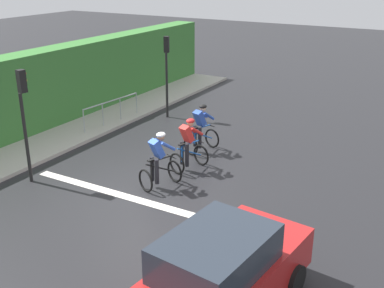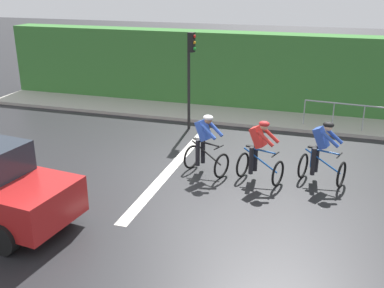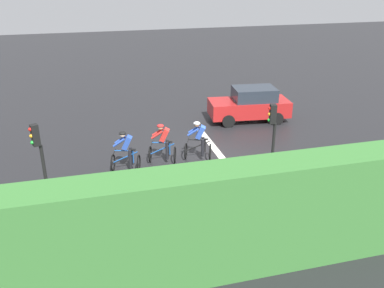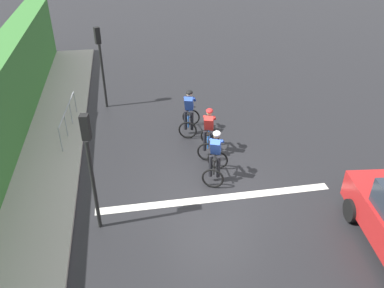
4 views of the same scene
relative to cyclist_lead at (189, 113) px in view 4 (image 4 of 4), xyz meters
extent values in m
plane|color=black|center=(0.13, -3.78, -0.80)|extent=(80.00, 80.00, 0.00)
cube|color=#ADA89E|center=(-5.33, -1.78, -0.74)|extent=(2.80, 23.73, 0.12)
cube|color=gray|center=(-6.23, -1.78, -0.52)|extent=(0.44, 23.73, 0.56)
cube|color=silver|center=(0.13, -4.01, -0.79)|extent=(7.00, 0.30, 0.01)
torus|color=black|center=(0.16, 0.53, -0.46)|extent=(0.67, 0.25, 0.68)
torus|color=black|center=(-0.14, -0.45, -0.46)|extent=(0.67, 0.25, 0.68)
cylinder|color=#1E59B2|center=(0.01, 0.04, -0.21)|extent=(0.33, 0.96, 0.51)
cylinder|color=#1E59B2|center=(-0.08, -0.26, -0.18)|extent=(0.04, 0.04, 0.55)
cylinder|color=#1E59B2|center=(0.03, 0.09, 0.07)|extent=(0.25, 0.70, 0.04)
cube|color=black|center=(-0.08, -0.26, 0.11)|extent=(0.16, 0.24, 0.04)
cylinder|color=black|center=(0.13, 0.43, 0.04)|extent=(0.41, 0.15, 0.03)
cube|color=#2D51B7|center=(-0.02, -0.06, 0.41)|extent=(0.41, 0.48, 0.57)
sphere|color=beige|center=(0.03, 0.09, 0.72)|extent=(0.20, 0.20, 0.20)
ellipsoid|color=black|center=(0.03, 0.09, 0.79)|extent=(0.31, 0.34, 0.14)
cylinder|color=black|center=(-0.16, -0.12, -0.23)|extent=(0.12, 0.12, 0.74)
cylinder|color=black|center=(0.07, -0.19, -0.23)|extent=(0.12, 0.12, 0.74)
cylinder|color=#2D51B7|center=(-0.09, 0.26, 0.47)|extent=(0.22, 0.48, 0.37)
cylinder|color=#2D51B7|center=(0.22, 0.17, 0.47)|extent=(0.22, 0.48, 0.37)
torus|color=black|center=(0.58, -1.02, -0.46)|extent=(0.67, 0.26, 0.68)
torus|color=black|center=(0.27, -2.00, -0.46)|extent=(0.67, 0.26, 0.68)
cylinder|color=#1E59B2|center=(0.42, -1.51, -0.21)|extent=(0.34, 0.96, 0.51)
cylinder|color=#1E59B2|center=(0.33, -1.80, -0.18)|extent=(0.04, 0.04, 0.55)
cylinder|color=#1E59B2|center=(0.44, -1.46, 0.07)|extent=(0.25, 0.69, 0.04)
cube|color=black|center=(0.33, -1.80, 0.11)|extent=(0.16, 0.24, 0.04)
cylinder|color=black|center=(0.55, -1.12, 0.04)|extent=(0.41, 0.16, 0.03)
cube|color=red|center=(0.39, -1.61, 0.41)|extent=(0.41, 0.48, 0.57)
sphere|color=tan|center=(0.44, -1.46, 0.72)|extent=(0.20, 0.20, 0.20)
ellipsoid|color=red|center=(0.44, -1.46, 0.79)|extent=(0.31, 0.34, 0.14)
cylinder|color=black|center=(0.25, -1.67, -0.23)|extent=(0.12, 0.12, 0.74)
cylinder|color=black|center=(0.48, -1.74, -0.23)|extent=(0.12, 0.12, 0.74)
cylinder|color=red|center=(0.33, -1.29, 0.47)|extent=(0.23, 0.48, 0.37)
cylinder|color=red|center=(0.63, -1.38, 0.47)|extent=(0.23, 0.48, 0.37)
torus|color=black|center=(0.51, -2.52, -0.46)|extent=(0.66, 0.30, 0.68)
torus|color=black|center=(0.14, -3.47, -0.46)|extent=(0.66, 0.30, 0.68)
cylinder|color=black|center=(0.33, -3.00, -0.21)|extent=(0.40, 0.94, 0.51)
cylinder|color=black|center=(0.22, -3.28, -0.18)|extent=(0.04, 0.04, 0.55)
cylinder|color=black|center=(0.35, -2.95, 0.07)|extent=(0.30, 0.68, 0.04)
cube|color=black|center=(0.22, -3.28, 0.11)|extent=(0.17, 0.24, 0.04)
cylinder|color=black|center=(0.48, -2.62, 0.04)|extent=(0.40, 0.18, 0.03)
cube|color=#2D51B7|center=(0.29, -3.09, 0.41)|extent=(0.43, 0.49, 0.57)
sphere|color=#9E7051|center=(0.35, -2.95, 0.72)|extent=(0.20, 0.20, 0.20)
ellipsoid|color=silver|center=(0.35, -2.95, 0.79)|extent=(0.33, 0.35, 0.14)
cylinder|color=black|center=(0.14, -3.14, -0.23)|extent=(0.12, 0.12, 0.74)
cylinder|color=black|center=(0.36, -3.23, -0.23)|extent=(0.12, 0.12, 0.74)
cylinder|color=#2D51B7|center=(0.24, -2.77, 0.47)|extent=(0.26, 0.48, 0.37)
cylinder|color=#2D51B7|center=(0.54, -2.88, 0.47)|extent=(0.26, 0.48, 0.37)
cylinder|color=black|center=(3.57, -5.50, -0.48)|extent=(0.29, 0.66, 0.64)
cube|color=#EAEACC|center=(3.97, -4.81, 0.00)|extent=(0.29, 0.11, 0.16)
cylinder|color=black|center=(-3.21, -4.62, 0.55)|extent=(0.10, 0.10, 2.70)
cube|color=black|center=(-3.19, -4.52, 2.22)|extent=(0.23, 0.23, 0.64)
sphere|color=red|center=(-3.17, -4.41, 2.42)|extent=(0.11, 0.11, 0.11)
sphere|color=orange|center=(-3.17, -4.41, 2.22)|extent=(0.11, 0.11, 0.11)
sphere|color=green|center=(-3.17, -4.41, 2.02)|extent=(0.11, 0.11, 0.11)
cylinder|color=black|center=(-3.10, 2.70, 0.55)|extent=(0.10, 0.10, 2.70)
cube|color=black|center=(-3.13, 2.80, 2.22)|extent=(0.26, 0.26, 0.64)
sphere|color=red|center=(-3.17, 2.90, 2.42)|extent=(0.11, 0.11, 0.11)
sphere|color=orange|center=(-3.17, 2.90, 2.22)|extent=(0.11, 0.11, 0.11)
sphere|color=green|center=(-3.17, 2.90, 2.02)|extent=(0.11, 0.11, 0.11)
cylinder|color=#999EA3|center=(-4.43, 0.71, 0.20)|extent=(0.31, 2.96, 0.05)
cylinder|color=#999EA3|center=(-4.56, -0.77, -0.30)|extent=(0.04, 0.04, 1.00)
cylinder|color=#999EA3|center=(-4.47, 0.22, -0.30)|extent=(0.04, 0.04, 1.00)
cylinder|color=#999EA3|center=(-4.38, 1.20, -0.30)|extent=(0.04, 0.04, 1.00)
cylinder|color=#999EA3|center=(-4.29, 2.19, -0.30)|extent=(0.04, 0.04, 1.00)
camera|label=1|loc=(7.33, -13.34, 5.30)|focal=44.48mm
camera|label=2|loc=(11.39, 0.04, 4.29)|focal=42.62mm
camera|label=3|loc=(-14.76, 1.31, 6.58)|focal=38.57mm
camera|label=4|loc=(-2.11, -12.86, 6.76)|focal=37.16mm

